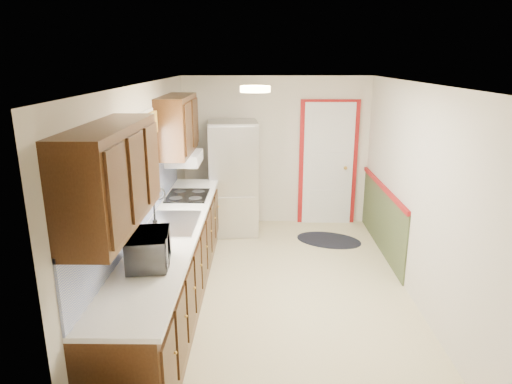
{
  "coord_description": "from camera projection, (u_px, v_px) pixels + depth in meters",
  "views": [
    {
      "loc": [
        -0.24,
        -4.8,
        2.64
      ],
      "look_at": [
        -0.3,
        0.31,
        1.15
      ],
      "focal_mm": 32.0,
      "sensor_mm": 36.0,
      "label": 1
    }
  ],
  "objects": [
    {
      "name": "room_shell",
      "position": [
        283.0,
        196.0,
        5.01
      ],
      "size": [
        3.2,
        5.2,
        2.52
      ],
      "color": "beige",
      "rests_on": "ground"
    },
    {
      "name": "kitchen_run",
      "position": [
        167.0,
        238.0,
        4.85
      ],
      "size": [
        0.63,
        4.0,
        2.2
      ],
      "color": "#331B0B",
      "rests_on": "ground"
    },
    {
      "name": "back_wall_trim",
      "position": [
        339.0,
        175.0,
        7.21
      ],
      "size": [
        1.12,
        2.3,
        2.08
      ],
      "color": "maroon",
      "rests_on": "ground"
    },
    {
      "name": "ceiling_fixture",
      "position": [
        255.0,
        89.0,
        4.5
      ],
      "size": [
        0.3,
        0.3,
        0.06
      ],
      "primitive_type": "cylinder",
      "color": "#FFD88C",
      "rests_on": "room_shell"
    },
    {
      "name": "microwave",
      "position": [
        149.0,
        246.0,
        3.89
      ],
      "size": [
        0.35,
        0.54,
        0.34
      ],
      "primitive_type": "imported",
      "rotation": [
        0.0,
        0.0,
        1.71
      ],
      "color": "white",
      "rests_on": "kitchen_run"
    },
    {
      "name": "refrigerator",
      "position": [
        233.0,
        178.0,
        7.06
      ],
      "size": [
        0.79,
        0.77,
        1.75
      ],
      "rotation": [
        0.0,
        0.0,
        0.09
      ],
      "color": "#B7B7BC",
      "rests_on": "ground"
    },
    {
      "name": "rug",
      "position": [
        329.0,
        240.0,
        6.91
      ],
      "size": [
        1.13,
        0.93,
        0.01
      ],
      "primitive_type": "ellipsoid",
      "rotation": [
        0.0,
        0.0,
        -0.36
      ],
      "color": "black",
      "rests_on": "ground"
    },
    {
      "name": "cooktop",
      "position": [
        188.0,
        195.0,
        5.89
      ],
      "size": [
        0.51,
        0.62,
        0.02
      ],
      "primitive_type": "cube",
      "color": "black",
      "rests_on": "kitchen_run"
    }
  ]
}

